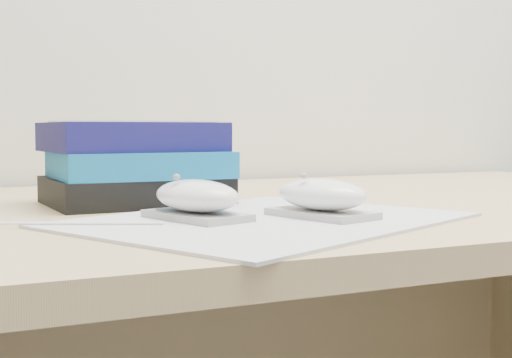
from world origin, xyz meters
name	(u,v)px	position (x,y,z in m)	size (l,w,h in m)	color
desk	(243,358)	(0.00, 1.64, 0.50)	(1.60, 0.80, 0.73)	tan
mousepad	(266,220)	(-0.09, 1.39, 0.73)	(0.40, 0.31, 0.00)	#9D9BA4
mouse_rear	(197,199)	(-0.15, 1.42, 0.75)	(0.10, 0.13, 0.05)	#969699
mouse_front	(322,198)	(-0.03, 1.38, 0.75)	(0.09, 0.13, 0.05)	#9F9FA1
usb_cable	(42,223)	(-0.31, 1.44, 0.73)	(0.00, 0.00, 0.24)	white
book_stack	(135,164)	(-0.16, 1.62, 0.78)	(0.23, 0.18, 0.11)	black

